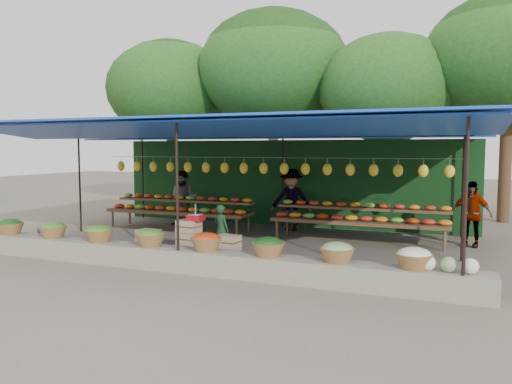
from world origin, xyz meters
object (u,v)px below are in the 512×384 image
at_px(crate_counter, 188,242).
at_px(blue_crate_back, 50,233).
at_px(weighing_scale, 196,217).
at_px(blue_crate_front, 4,240).
at_px(vendor_seated, 221,230).

xyz_separation_m(crate_counter, blue_crate_back, (-4.11, 0.37, -0.15)).
distance_m(weighing_scale, blue_crate_front, 4.66).
height_order(crate_counter, weighing_scale, weighing_scale).
xyz_separation_m(crate_counter, weighing_scale, (0.19, 0.00, 0.54)).
distance_m(weighing_scale, vendor_seated, 0.65).
bearing_deg(crate_counter, vendor_seated, 37.42).
height_order(vendor_seated, blue_crate_front, vendor_seated).
bearing_deg(vendor_seated, blue_crate_back, 19.72).
height_order(weighing_scale, blue_crate_front, weighing_scale).
height_order(weighing_scale, blue_crate_back, weighing_scale).
bearing_deg(weighing_scale, blue_crate_front, -170.52).
bearing_deg(vendor_seated, blue_crate_front, 32.53).
bearing_deg(weighing_scale, vendor_seated, 49.16).
distance_m(weighing_scale, blue_crate_back, 4.37).
relative_size(weighing_scale, blue_crate_back, 0.63).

